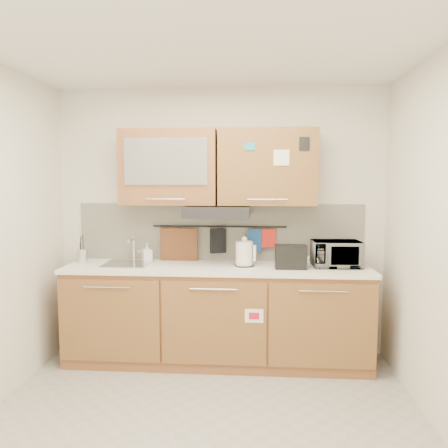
# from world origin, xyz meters

# --- Properties ---
(floor) EXTENTS (3.20, 3.20, 0.00)m
(floor) POSITION_xyz_m (0.00, 0.00, 0.00)
(floor) COLOR #9E9993
(floor) RESTS_ON ground
(ceiling) EXTENTS (3.20, 3.20, 0.00)m
(ceiling) POSITION_xyz_m (0.00, 0.00, 2.60)
(ceiling) COLOR white
(ceiling) RESTS_ON wall_back
(wall_back) EXTENTS (3.20, 0.00, 3.20)m
(wall_back) POSITION_xyz_m (0.00, 1.50, 1.30)
(wall_back) COLOR silver
(wall_back) RESTS_ON ground
(base_cabinet) EXTENTS (2.80, 0.64, 0.88)m
(base_cabinet) POSITION_xyz_m (0.00, 1.19, 0.41)
(base_cabinet) COLOR brown
(base_cabinet) RESTS_ON floor
(countertop) EXTENTS (2.82, 0.62, 0.04)m
(countertop) POSITION_xyz_m (0.00, 1.19, 0.90)
(countertop) COLOR white
(countertop) RESTS_ON base_cabinet
(backsplash) EXTENTS (2.80, 0.02, 0.56)m
(backsplash) POSITION_xyz_m (0.00, 1.49, 1.20)
(backsplash) COLOR silver
(backsplash) RESTS_ON countertop
(upper_cabinets) EXTENTS (1.82, 0.37, 0.70)m
(upper_cabinets) POSITION_xyz_m (-0.00, 1.32, 1.83)
(upper_cabinets) COLOR brown
(upper_cabinets) RESTS_ON wall_back
(range_hood) EXTENTS (0.60, 0.46, 0.10)m
(range_hood) POSITION_xyz_m (0.00, 1.25, 1.42)
(range_hood) COLOR black
(range_hood) RESTS_ON upper_cabinets
(sink) EXTENTS (0.42, 0.40, 0.26)m
(sink) POSITION_xyz_m (-0.85, 1.21, 0.92)
(sink) COLOR silver
(sink) RESTS_ON countertop
(utensil_rail) EXTENTS (1.30, 0.02, 0.02)m
(utensil_rail) POSITION_xyz_m (0.00, 1.45, 1.26)
(utensil_rail) COLOR black
(utensil_rail) RESTS_ON backsplash
(utensil_crock) EXTENTS (0.13, 0.13, 0.27)m
(utensil_crock) POSITION_xyz_m (-1.30, 1.24, 0.99)
(utensil_crock) COLOR silver
(utensil_crock) RESTS_ON countertop
(kettle) EXTENTS (0.20, 0.19, 0.28)m
(kettle) POSITION_xyz_m (0.25, 1.20, 1.03)
(kettle) COLOR white
(kettle) RESTS_ON countertop
(toaster) EXTENTS (0.28, 0.17, 0.21)m
(toaster) POSITION_xyz_m (0.67, 1.12, 1.03)
(toaster) COLOR black
(toaster) RESTS_ON countertop
(microwave) EXTENTS (0.45, 0.32, 0.24)m
(microwave) POSITION_xyz_m (1.09, 1.23, 1.04)
(microwave) COLOR #999999
(microwave) RESTS_ON countertop
(soap_bottle) EXTENTS (0.11, 0.11, 0.18)m
(soap_bottle) POSITION_xyz_m (-0.69, 1.34, 1.01)
(soap_bottle) COLOR #999999
(soap_bottle) RESTS_ON countertop
(cutting_board) EXTENTS (0.37, 0.03, 0.46)m
(cutting_board) POSITION_xyz_m (-0.40, 1.44, 1.01)
(cutting_board) COLOR brown
(cutting_board) RESTS_ON utensil_rail
(oven_mitt) EXTENTS (0.14, 0.05, 0.22)m
(oven_mitt) POSITION_xyz_m (0.35, 1.44, 1.13)
(oven_mitt) COLOR navy
(oven_mitt) RESTS_ON utensil_rail
(dark_pouch) EXTENTS (0.16, 0.09, 0.24)m
(dark_pouch) POSITION_xyz_m (-0.01, 1.44, 1.12)
(dark_pouch) COLOR black
(dark_pouch) RESTS_ON utensil_rail
(pot_holder) EXTENTS (0.14, 0.07, 0.18)m
(pot_holder) POSITION_xyz_m (0.48, 1.44, 1.15)
(pot_holder) COLOR red
(pot_holder) RESTS_ON utensil_rail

